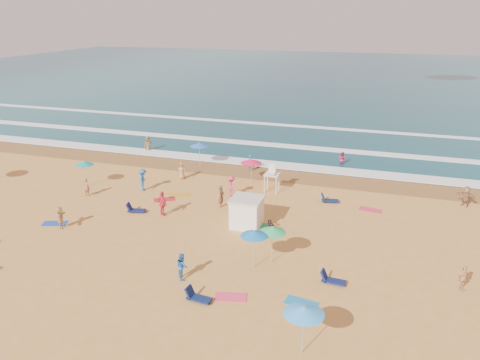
% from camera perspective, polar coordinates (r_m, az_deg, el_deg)
% --- Properties ---
extents(ground, '(220.00, 220.00, 0.00)m').
position_cam_1_polar(ground, '(33.61, -5.44, -5.47)').
color(ground, gold).
rests_on(ground, ground).
extents(ocean, '(220.00, 140.00, 0.18)m').
position_cam_1_polar(ocean, '(113.39, 11.75, 12.20)').
color(ocean, '#0C4756').
rests_on(ocean, ground).
extents(wet_sand, '(220.00, 220.00, 0.00)m').
position_cam_1_polar(wet_sand, '(44.50, 0.84, 1.09)').
color(wet_sand, olive).
rests_on(wet_sand, ground).
extents(surf_foam, '(200.00, 18.70, 0.05)m').
position_cam_1_polar(surf_foam, '(52.60, 3.67, 4.13)').
color(surf_foam, white).
rests_on(surf_foam, ground).
extents(cabana, '(2.00, 2.00, 2.00)m').
position_cam_1_polar(cabana, '(32.91, 0.83, -4.03)').
color(cabana, white).
rests_on(cabana, ground).
extents(cabana_roof, '(2.20, 2.20, 0.12)m').
position_cam_1_polar(cabana_roof, '(32.50, 0.84, -2.32)').
color(cabana_roof, silver).
rests_on(cabana_roof, cabana).
extents(bicycle, '(1.44, 1.87, 0.94)m').
position_cam_1_polar(bicycle, '(32.41, 3.90, -5.50)').
color(bicycle, black).
rests_on(bicycle, ground).
extents(lifeguard_stand, '(1.20, 1.20, 2.10)m').
position_cam_1_polar(lifeguard_stand, '(39.21, 3.90, 0.02)').
color(lifeguard_stand, white).
rests_on(lifeguard_stand, ground).
extents(beach_umbrellas, '(56.13, 28.64, 0.78)m').
position_cam_1_polar(beach_umbrellas, '(32.19, -4.73, -2.50)').
color(beach_umbrellas, '#1A8CE4').
rests_on(beach_umbrellas, ground).
extents(loungers, '(49.24, 19.15, 0.34)m').
position_cam_1_polar(loungers, '(29.21, 1.03, -9.13)').
color(loungers, '#0E1647').
rests_on(loungers, ground).
extents(towels, '(37.56, 17.23, 0.03)m').
position_cam_1_polar(towels, '(30.98, -6.53, -7.80)').
color(towels, '#C2183C').
rests_on(towels, ground).
extents(beachgoers, '(50.92, 26.98, 2.15)m').
position_cam_1_polar(beachgoers, '(37.38, -4.10, -1.38)').
color(beachgoers, '#D53559').
rests_on(beachgoers, ground).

